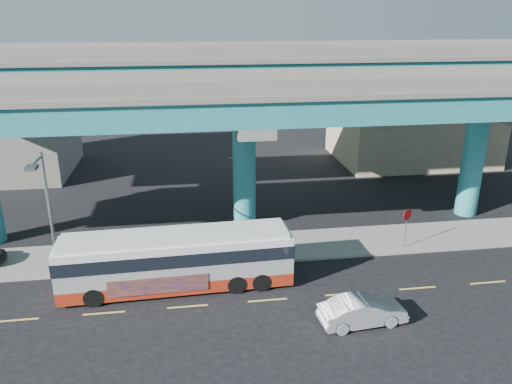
{
  "coord_description": "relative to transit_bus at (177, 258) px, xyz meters",
  "views": [
    {
      "loc": [
        -3.72,
        -21.74,
        13.69
      ],
      "look_at": [
        0.04,
        4.0,
        4.26
      ],
      "focal_mm": 35.0,
      "sensor_mm": 36.0,
      "label": 1
    }
  ],
  "objects": [
    {
      "name": "viaduct",
      "position": [
        4.42,
        7.43,
        7.46
      ],
      "size": [
        52.0,
        12.4,
        11.7
      ],
      "color": "#1F6C78",
      "rests_on": "ground"
    },
    {
      "name": "ground",
      "position": [
        4.42,
        -1.67,
        -1.68
      ],
      "size": [
        120.0,
        120.0,
        0.0
      ],
      "primitive_type": "plane",
      "color": "black",
      "rests_on": "ground"
    },
    {
      "name": "building_beige",
      "position": [
        22.42,
        21.31,
        1.83
      ],
      "size": [
        14.0,
        10.23,
        7.0
      ],
      "color": "#C4AA8C",
      "rests_on": "ground"
    },
    {
      "name": "sidewalk",
      "position": [
        4.42,
        3.83,
        -1.6
      ],
      "size": [
        70.0,
        4.0,
        0.15
      ],
      "primitive_type": "cube",
      "color": "gray",
      "rests_on": "ground"
    },
    {
      "name": "street_lamp",
      "position": [
        -6.57,
        1.79,
        2.96
      ],
      "size": [
        0.5,
        2.27,
        6.82
      ],
      "color": "gray",
      "rests_on": "sidewalk"
    },
    {
      "name": "transit_bus",
      "position": [
        0.0,
        0.0,
        0.0
      ],
      "size": [
        12.01,
        2.95,
        3.06
      ],
      "rotation": [
        0.0,
        0.0,
        0.03
      ],
      "color": "#A02813",
      "rests_on": "ground"
    },
    {
      "name": "stop_sign",
      "position": [
        13.64,
        2.5,
        0.27
      ],
      "size": [
        0.68,
        0.37,
        2.5
      ],
      "rotation": [
        0.0,
        0.0,
        0.09
      ],
      "color": "gray",
      "rests_on": "sidewalk"
    },
    {
      "name": "sedan",
      "position": [
        8.44,
        -4.57,
        -1.01
      ],
      "size": [
        2.18,
        4.34,
        1.34
      ],
      "primitive_type": "imported",
      "rotation": [
        0.0,
        0.0,
        1.66
      ],
      "color": "#B4B4B9",
      "rests_on": "ground"
    },
    {
      "name": "lane_markings",
      "position": [
        4.42,
        -1.97,
        -1.67
      ],
      "size": [
        58.0,
        0.12,
        0.01
      ],
      "color": "#D8C64C",
      "rests_on": "ground"
    }
  ]
}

